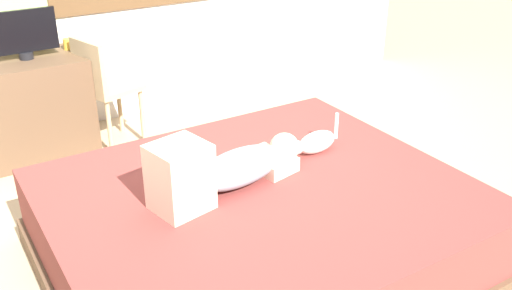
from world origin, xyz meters
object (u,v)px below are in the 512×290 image
Objects in this scene: cup at (68,44)px; cat at (314,142)px; tv_monitor at (22,34)px; person_lying at (225,168)px; chair_by_desk at (103,84)px; desk at (26,109)px; bed at (260,228)px.

cat is at bearing -66.44° from cup.
cat is 4.39× the size of cup.
tv_monitor is 0.36m from cup.
person_lying is 0.64m from cat.
chair_by_desk reaches higher than person_lying.
cat is 0.40× the size of desk.
bed is 2.40× the size of desk.
desk is (-0.75, 2.06, 0.14)m from bed.
person_lying reaches higher than cat.
tv_monitor is (-0.68, 2.06, 0.69)m from bed.
cat reaches higher than bed.
chair_by_desk reaches higher than bed.
person_lying is at bearing -74.55° from tv_monitor.
desk is 0.58m from cup.
tv_monitor is 0.65m from chair_by_desk.
desk is at bearing 109.99° from bed.
cup reaches higher than cat.
cup is at bearing 99.44° from bed.
tv_monitor reaches higher than cat.
cat is 2.14m from cup.
desk is 1.05× the size of chair_by_desk.
tv_monitor reaches higher than bed.
chair_by_desk is at bearing -17.16° from desk.
tv_monitor is at bearing 160.46° from chair_by_desk.
bed is 6.04× the size of cat.
cat is (0.49, 0.19, 0.31)m from bed.
person_lying is 11.55× the size of cup.
tv_monitor is 5.89× the size of cup.
cat is 0.42× the size of chair_by_desk.
cup is (-0.22, 2.03, 0.19)m from person_lying.
desk is 1.87× the size of tv_monitor.
cup is (-0.85, 1.95, 0.24)m from cat.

